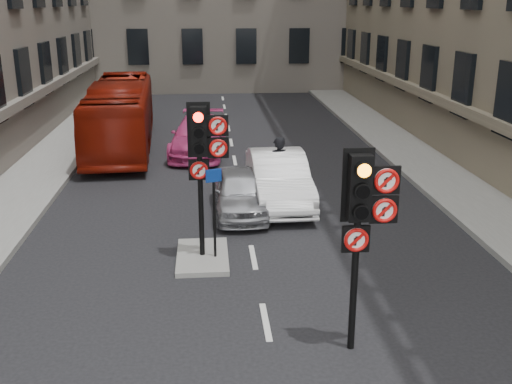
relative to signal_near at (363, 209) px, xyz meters
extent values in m
cube|color=gray|center=(-8.69, 11.01, -2.50)|extent=(3.00, 50.00, 0.16)
cube|color=gray|center=(5.71, 11.01, -2.50)|extent=(3.00, 50.00, 0.16)
cube|color=gray|center=(-2.69, 4.01, -2.52)|extent=(1.20, 2.00, 0.12)
cylinder|color=black|center=(-0.09, 0.01, -1.38)|extent=(0.12, 0.12, 2.40)
cube|color=black|center=(-0.09, 0.01, 0.37)|extent=(0.36, 0.28, 1.10)
cube|color=black|center=(-0.09, 0.14, 0.37)|extent=(0.52, 0.03, 1.25)
cylinder|color=orange|center=(-0.09, -0.24, 0.72)|extent=(0.22, 0.01, 0.22)
cylinder|color=black|center=(-0.09, -0.24, 0.37)|extent=(0.22, 0.01, 0.22)
cylinder|color=black|center=(-0.09, -0.24, 0.02)|extent=(0.22, 0.01, 0.22)
cube|color=black|center=(0.33, -0.01, 0.49)|extent=(0.47, 0.05, 0.47)
cylinder|color=white|center=(0.33, -0.05, 0.49)|extent=(0.41, 0.02, 0.41)
torus|color=#BF0C0A|center=(0.33, -0.07, 0.49)|extent=(0.41, 0.06, 0.41)
cube|color=#BF0C0A|center=(0.33, -0.07, 0.49)|extent=(0.25, 0.01, 0.25)
cube|color=black|center=(0.33, -0.01, -0.01)|extent=(0.47, 0.05, 0.47)
cylinder|color=white|center=(0.33, -0.05, -0.01)|extent=(0.41, 0.02, 0.41)
torus|color=#BF0C0A|center=(0.33, -0.07, -0.01)|extent=(0.41, 0.06, 0.41)
cube|color=#BF0C0A|center=(0.33, -0.07, -0.01)|extent=(0.25, 0.01, 0.25)
cube|color=black|center=(-0.11, -0.01, -0.51)|extent=(0.47, 0.05, 0.47)
cylinder|color=white|center=(-0.11, -0.05, -0.51)|extent=(0.41, 0.02, 0.41)
torus|color=#BF0C0A|center=(-0.11, -0.07, -0.51)|extent=(0.41, 0.06, 0.41)
cube|color=#BF0C0A|center=(-0.11, -0.07, -0.51)|extent=(0.25, 0.01, 0.25)
cylinder|color=black|center=(-2.69, 4.01, -1.26)|extent=(0.12, 0.12, 2.40)
cube|color=black|center=(-2.69, 4.01, 0.49)|extent=(0.36, 0.28, 1.10)
cube|color=black|center=(-2.69, 4.14, 0.49)|extent=(0.52, 0.03, 1.25)
cylinder|color=#FF1407|center=(-2.69, 3.76, 0.84)|extent=(0.22, 0.02, 0.22)
cylinder|color=black|center=(-2.69, 3.76, 0.49)|extent=(0.22, 0.02, 0.22)
cylinder|color=black|center=(-2.69, 3.76, 0.14)|extent=(0.22, 0.02, 0.22)
cube|color=black|center=(-2.27, 3.99, 0.61)|extent=(0.47, 0.05, 0.47)
cylinder|color=white|center=(-2.27, 3.95, 0.61)|extent=(0.41, 0.02, 0.41)
torus|color=#BF0C0A|center=(-2.27, 3.93, 0.61)|extent=(0.41, 0.06, 0.41)
cube|color=#BF0C0A|center=(-2.27, 3.93, 0.61)|extent=(0.25, 0.02, 0.25)
cube|color=black|center=(-2.27, 3.99, 0.11)|extent=(0.47, 0.05, 0.47)
cylinder|color=white|center=(-2.27, 3.95, 0.11)|extent=(0.41, 0.02, 0.41)
torus|color=#BF0C0A|center=(-2.27, 3.93, 0.11)|extent=(0.41, 0.06, 0.41)
cube|color=#BF0C0A|center=(-2.27, 3.93, 0.11)|extent=(0.25, 0.02, 0.25)
cube|color=black|center=(-2.71, 3.99, -0.39)|extent=(0.47, 0.05, 0.47)
cylinder|color=white|center=(-2.71, 3.95, -0.39)|extent=(0.41, 0.02, 0.41)
torus|color=#BF0C0A|center=(-2.71, 3.93, -0.39)|extent=(0.41, 0.06, 0.41)
cube|color=#BF0C0A|center=(-2.71, 3.93, -0.39)|extent=(0.25, 0.02, 0.25)
imported|color=#999BA0|center=(-1.62, 7.16, -1.96)|extent=(1.54, 3.68, 1.25)
imported|color=white|center=(-0.42, 7.93, -1.82)|extent=(1.69, 4.63, 1.52)
imported|color=#CA3B7E|center=(-2.84, 14.17, -1.87)|extent=(2.43, 5.08, 1.43)
imported|color=maroon|center=(-5.99, 15.45, -1.22)|extent=(2.87, 9.90, 2.72)
imported|color=black|center=(-0.85, 6.93, -2.13)|extent=(0.46, 1.53, 0.91)
imported|color=black|center=(-0.40, 8.30, -1.61)|extent=(0.83, 0.70, 1.94)
cylinder|color=black|center=(-2.39, 3.87, -1.42)|extent=(0.06, 0.06, 2.08)
cube|color=navy|center=(-2.39, 3.82, -0.49)|extent=(0.36, 0.16, 0.29)
camera|label=1|loc=(-2.50, -8.99, 3.25)|focal=42.00mm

